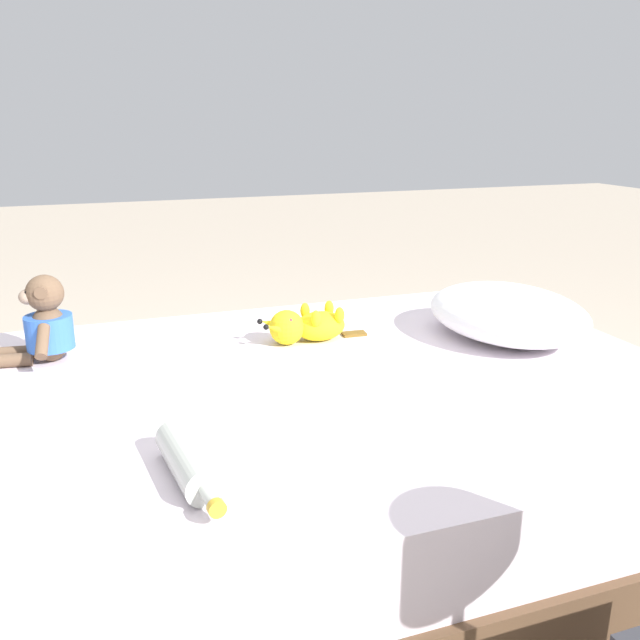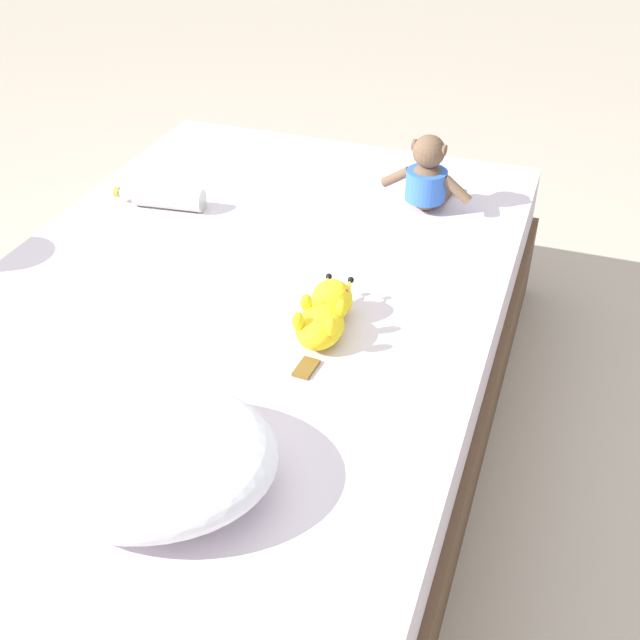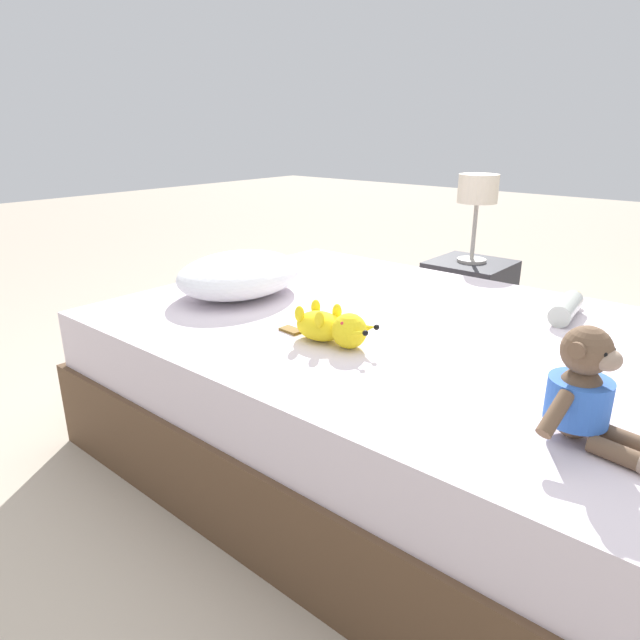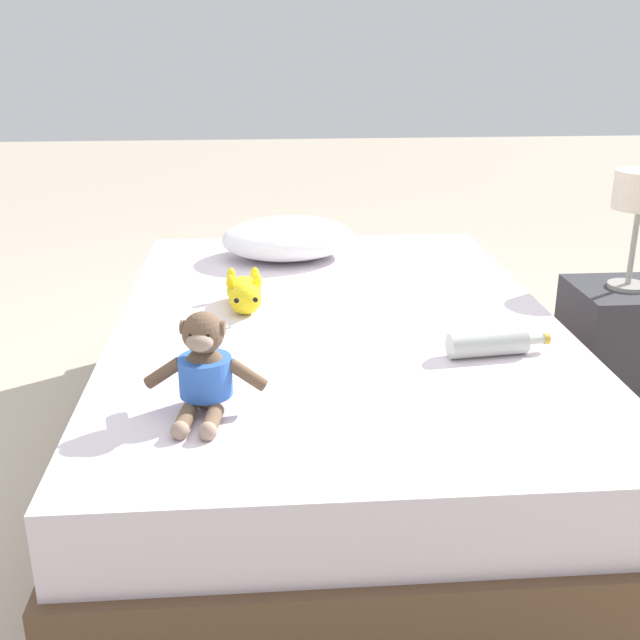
# 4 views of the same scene
# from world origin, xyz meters

# --- Properties ---
(ground_plane) EXTENTS (16.00, 16.00, 0.00)m
(ground_plane) POSITION_xyz_m (0.00, 0.00, 0.00)
(ground_plane) COLOR #B7A893
(bed) EXTENTS (1.36, 2.03, 0.49)m
(bed) POSITION_xyz_m (0.00, 0.00, 0.24)
(bed) COLOR brown
(bed) RESTS_ON ground_plane
(pillow) EXTENTS (0.57, 0.48, 0.15)m
(pillow) POSITION_xyz_m (-0.12, 0.68, 0.57)
(pillow) COLOR white
(pillow) RESTS_ON bed
(plush_monkey) EXTENTS (0.29, 0.24, 0.24)m
(plush_monkey) POSITION_xyz_m (-0.36, -0.59, 0.59)
(plush_monkey) COLOR brown
(plush_monkey) RESTS_ON bed
(plush_yellow_creature) EXTENTS (0.12, 0.33, 0.10)m
(plush_yellow_creature) POSITION_xyz_m (-0.28, 0.11, 0.54)
(plush_yellow_creature) COLOR yellow
(plush_yellow_creature) RESTS_ON bed
(glass_bottle) EXTENTS (0.29, 0.09, 0.07)m
(glass_bottle) POSITION_xyz_m (0.38, -0.33, 0.53)
(glass_bottle) COLOR #B7BCB2
(glass_bottle) RESTS_ON bed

